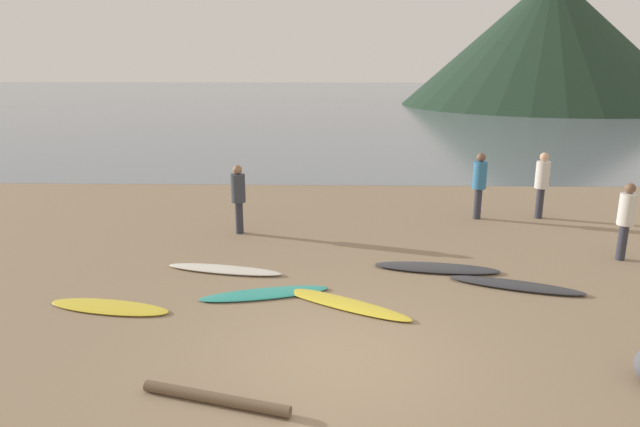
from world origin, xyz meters
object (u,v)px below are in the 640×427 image
Objects in this scene: surfboard_1 at (225,269)px; person_2 at (238,194)px; person_3 at (479,180)px; driftwood_log at (215,398)px; surfboard_4 at (437,268)px; person_1 at (542,180)px; person_0 at (626,215)px; surfboard_2 at (265,294)px; surfboard_0 at (109,307)px; surfboard_5 at (516,285)px; surfboard_3 at (342,303)px.

person_2 is (-0.13, 2.65, 0.97)m from surfboard_1.
person_3 is 10.27m from driftwood_log.
surfboard_4 is 1.41× the size of person_1.
person_0 reaches higher than surfboard_4.
person_1 reaches higher than surfboard_4.
surfboard_4 is 1.47× the size of person_2.
person_3 is at bearing 31.00° from surfboard_2.
surfboard_0 is 0.88× the size of surfboard_4.
person_1 reaches higher than surfboard_1.
person_3 is (0.44, 4.85, 1.02)m from surfboard_5.
surfboard_5 is 1.24× the size of driftwood_log.
surfboard_1 is 0.91× the size of surfboard_3.
surfboard_2 is 1.47m from surfboard_3.
person_2 is (1.53, 4.47, 0.98)m from surfboard_0.
person_0 is 0.85× the size of driftwood_log.
person_3 is 0.91× the size of driftwood_log.
surfboard_0 is at bearing 131.58° from driftwood_log.
person_0 reaches higher than surfboard_5.
surfboard_4 is 1.03× the size of surfboard_5.
person_0 is at bearing -150.09° from person_1.
surfboard_0 is 1.29× the size of person_2.
surfboard_5 is at bearing -165.90° from person_2.
surfboard_4 is 5.94m from driftwood_log.
surfboard_2 is 1.32× the size of person_1.
surfboard_4 is at bearing 29.24° from surfboard_0.
person_2 is 0.87× the size of driftwood_log.
person_3 is at bearing 113.50° from person_1.
surfboard_4 and surfboard_5 have the same top height.
person_2 is (-8.53, 1.71, 0.02)m from person_0.
surfboard_1 is at bearing 58.33° from surfboard_0.
surfboard_1 is at bearing -169.30° from surfboard_4.
surfboard_3 is at bearing 164.77° from person_2.
surfboard_0 is at bearing -152.32° from surfboard_5.
surfboard_2 is 1.41× the size of person_0.
surfboard_5 is (4.70, 0.49, 0.01)m from surfboard_2.
surfboard_3 is 1.34× the size of driftwood_log.
surfboard_1 is 4.62m from driftwood_log.
driftwood_log is at bearing 141.03° from person_2.
surfboard_1 is 4.34m from surfboard_4.
surfboard_4 is at bearing 7.16° from surfboard_2.
surfboard_5 is 1.43× the size of person_2.
person_3 reaches higher than surfboard_2.
person_0 is at bearing 53.26° from surfboard_3.
surfboard_4 is 4.46m from person_3.
surfboard_2 is at bearing -164.63° from surfboard_3.
driftwood_log is at bearing -108.60° from surfboard_2.
surfboard_2 is 4.73m from surfboard_5.
surfboard_1 is at bearing -22.77° from person_0.
driftwood_log is (-5.35, -8.72, -0.99)m from person_3.
surfboard_5 is 5.50m from person_1.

